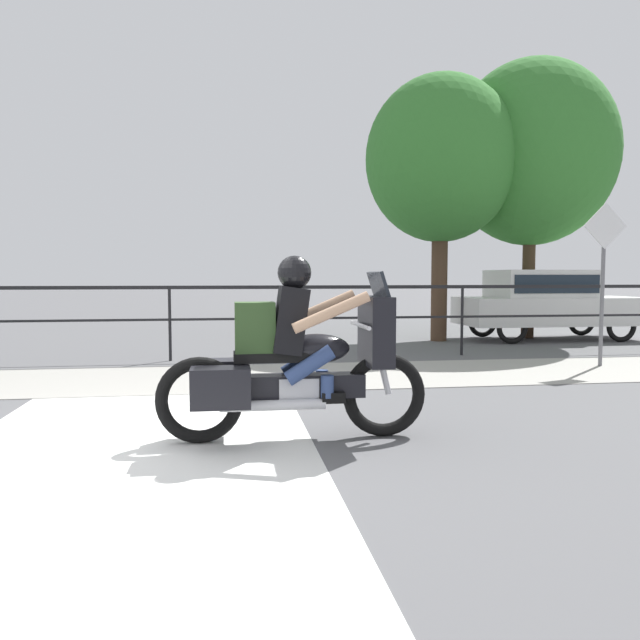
% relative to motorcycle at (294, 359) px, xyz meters
% --- Properties ---
extents(ground_plane, '(120.00, 120.00, 0.00)m').
position_rel_motorcycle_xyz_m(ground_plane, '(-1.51, 0.01, -0.71)').
color(ground_plane, '#565659').
extents(sidewalk_band, '(44.00, 2.40, 0.01)m').
position_rel_motorcycle_xyz_m(sidewalk_band, '(-1.51, 3.41, -0.70)').
color(sidewalk_band, '#99968E').
rests_on(sidewalk_band, ground).
extents(crosswalk_band, '(2.94, 6.00, 0.01)m').
position_rel_motorcycle_xyz_m(crosswalk_band, '(-1.32, -0.19, -0.70)').
color(crosswalk_band, silver).
rests_on(crosswalk_band, ground).
extents(fence_railing, '(36.00, 0.05, 1.26)m').
position_rel_motorcycle_xyz_m(fence_railing, '(-1.51, 5.31, 0.28)').
color(fence_railing, black).
rests_on(fence_railing, ground).
extents(motorcycle, '(2.34, 0.76, 1.59)m').
position_rel_motorcycle_xyz_m(motorcycle, '(0.00, 0.00, 0.00)').
color(motorcycle, black).
rests_on(motorcycle, ground).
extents(parked_car, '(4.00, 1.65, 1.55)m').
position_rel_motorcycle_xyz_m(parked_car, '(6.46, 7.66, 0.18)').
color(parked_car, silver).
rests_on(parked_car, ground).
extents(street_sign, '(0.71, 0.06, 2.54)m').
position_rel_motorcycle_xyz_m(street_sign, '(5.22, 3.65, 0.89)').
color(street_sign, slate).
rests_on(street_sign, ground).
extents(tree_behind_sign, '(3.23, 3.23, 5.71)m').
position_rel_motorcycle_xyz_m(tree_behind_sign, '(4.01, 7.76, 3.20)').
color(tree_behind_sign, '#473323').
rests_on(tree_behind_sign, ground).
extents(tree_behind_car, '(3.75, 3.75, 6.24)m').
position_rel_motorcycle_xyz_m(tree_behind_car, '(6.25, 8.10, 3.46)').
color(tree_behind_car, '#473323').
rests_on(tree_behind_car, ground).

